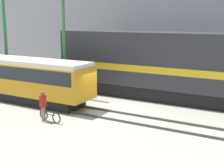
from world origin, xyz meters
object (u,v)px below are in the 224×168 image
object	(u,v)px
person	(43,103)
utility_pole_center	(64,40)
freight_locomotive	(197,67)
utility_pole_left	(5,36)
bicycle	(50,116)
streetcar	(15,76)

from	to	relation	value
person	utility_pole_center	xyz separation A→B (m)	(-2.75, 5.61, 3.22)
freight_locomotive	utility_pole_left	xyz separation A→B (m)	(-15.78, -2.79, 1.90)
bicycle	utility_pole_left	size ratio (longest dim) A/B	0.19
freight_locomotive	bicycle	distance (m)	10.66
bicycle	person	bearing A→B (deg)	-166.00
streetcar	person	size ratio (longest dim) A/B	7.03
utility_pole_center	utility_pole_left	bearing A→B (deg)	-180.00
bicycle	person	distance (m)	0.87
streetcar	utility_pole_center	bearing A→B (deg)	49.32
freight_locomotive	streetcar	size ratio (longest dim) A/B	1.69
person	bicycle	bearing A→B (deg)	14.00
bicycle	utility_pole_left	bearing A→B (deg)	149.87
utility_pole_left	streetcar	bearing A→B (deg)	-35.42
freight_locomotive	bicycle	bearing A→B (deg)	-127.17
streetcar	utility_pole_center	distance (m)	4.47
streetcar	utility_pole_left	bearing A→B (deg)	144.58
bicycle	person	xyz separation A→B (m)	(-0.41, -0.10, 0.76)
freight_locomotive	person	size ratio (longest dim) A/B	11.92
bicycle	utility_pole_center	distance (m)	7.49
person	utility_pole_left	xyz separation A→B (m)	(-9.08, 5.61, 3.40)
utility_pole_left	person	bearing A→B (deg)	-31.70
streetcar	utility_pole_center	xyz separation A→B (m)	(2.40, 2.79, 2.54)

